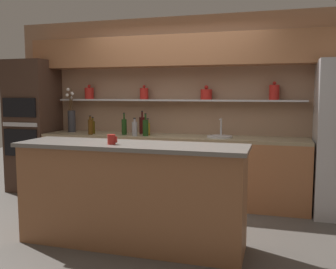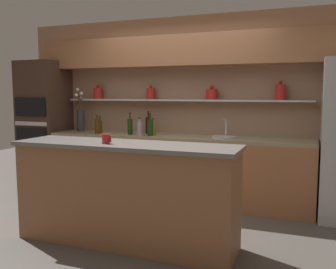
{
  "view_description": "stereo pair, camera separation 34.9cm",
  "coord_description": "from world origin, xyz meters",
  "px_view_note": "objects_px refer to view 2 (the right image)",
  "views": [
    {
      "loc": [
        1.37,
        -3.73,
        1.51
      ],
      "look_at": [
        0.15,
        0.44,
        1.03
      ],
      "focal_mm": 40.0,
      "sensor_mm": 36.0,
      "label": 1
    },
    {
      "loc": [
        1.7,
        -3.62,
        1.51
      ],
      "look_at": [
        0.15,
        0.44,
        1.03
      ],
      "focal_mm": 40.0,
      "sensor_mm": 36.0,
      "label": 2
    }
  ],
  "objects_px": {
    "sink_fixture": "(224,136)",
    "bottle_wine_0": "(150,127)",
    "bottle_oil_4": "(153,128)",
    "bottle_oil_6": "(100,126)",
    "coffee_mug": "(106,139)",
    "bottle_wine_1": "(148,125)",
    "bottle_spirit_3": "(140,128)",
    "bottle_spirit_5": "(97,126)",
    "oven_tower": "(45,125)",
    "bottle_wine_2": "(130,126)",
    "flower_vase": "(81,118)"
  },
  "relations": [
    {
      "from": "bottle_wine_0",
      "to": "bottle_spirit_5",
      "type": "bearing_deg",
      "value": -176.71
    },
    {
      "from": "bottle_oil_4",
      "to": "bottle_oil_6",
      "type": "relative_size",
      "value": 0.96
    },
    {
      "from": "bottle_wine_1",
      "to": "bottle_spirit_5",
      "type": "xyz_separation_m",
      "value": [
        -0.67,
        -0.31,
        -0.01
      ]
    },
    {
      "from": "coffee_mug",
      "to": "bottle_oil_4",
      "type": "bearing_deg",
      "value": 97.72
    },
    {
      "from": "bottle_oil_6",
      "to": "coffee_mug",
      "type": "xyz_separation_m",
      "value": [
        1.07,
        -1.65,
        0.05
      ]
    },
    {
      "from": "bottle_oil_6",
      "to": "bottle_wine_0",
      "type": "bearing_deg",
      "value": -4.9
    },
    {
      "from": "sink_fixture",
      "to": "bottle_oil_4",
      "type": "relative_size",
      "value": 1.42
    },
    {
      "from": "sink_fixture",
      "to": "bottle_spirit_3",
      "type": "xyz_separation_m",
      "value": [
        -1.15,
        -0.17,
        0.08
      ]
    },
    {
      "from": "flower_vase",
      "to": "bottle_wine_2",
      "type": "xyz_separation_m",
      "value": [
        0.93,
        -0.15,
        -0.09
      ]
    },
    {
      "from": "flower_vase",
      "to": "bottle_oil_4",
      "type": "distance_m",
      "value": 1.27
    },
    {
      "from": "bottle_wine_1",
      "to": "coffee_mug",
      "type": "bearing_deg",
      "value": -78.73
    },
    {
      "from": "sink_fixture",
      "to": "bottle_wine_0",
      "type": "distance_m",
      "value": 1.02
    },
    {
      "from": "bottle_wine_0",
      "to": "oven_tower",
      "type": "bearing_deg",
      "value": 176.21
    },
    {
      "from": "oven_tower",
      "to": "flower_vase",
      "type": "xyz_separation_m",
      "value": [
        0.62,
        0.08,
        0.13
      ]
    },
    {
      "from": "bottle_wine_1",
      "to": "coffee_mug",
      "type": "relative_size",
      "value": 3.46
    },
    {
      "from": "sink_fixture",
      "to": "bottle_wine_1",
      "type": "relative_size",
      "value": 1.0
    },
    {
      "from": "oven_tower",
      "to": "sink_fixture",
      "type": "distance_m",
      "value": 2.9
    },
    {
      "from": "bottle_wine_1",
      "to": "bottle_oil_6",
      "type": "relative_size",
      "value": 1.36
    },
    {
      "from": "oven_tower",
      "to": "bottle_wine_0",
      "type": "relative_size",
      "value": 6.36
    },
    {
      "from": "bottle_wine_1",
      "to": "bottle_oil_4",
      "type": "distance_m",
      "value": 0.2
    },
    {
      "from": "bottle_oil_4",
      "to": "bottle_spirit_5",
      "type": "xyz_separation_m",
      "value": [
        -0.81,
        -0.16,
        0.02
      ]
    },
    {
      "from": "oven_tower",
      "to": "bottle_spirit_5",
      "type": "xyz_separation_m",
      "value": [
        1.07,
        -0.17,
        0.03
      ]
    },
    {
      "from": "sink_fixture",
      "to": "bottle_wine_0",
      "type": "xyz_separation_m",
      "value": [
        -1.01,
        -0.14,
        0.1
      ]
    },
    {
      "from": "oven_tower",
      "to": "bottle_oil_4",
      "type": "relative_size",
      "value": 8.52
    },
    {
      "from": "bottle_wine_1",
      "to": "bottle_spirit_5",
      "type": "relative_size",
      "value": 1.22
    },
    {
      "from": "oven_tower",
      "to": "bottle_oil_6",
      "type": "bearing_deg",
      "value": -2.9
    },
    {
      "from": "bottle_oil_4",
      "to": "flower_vase",
      "type": "bearing_deg",
      "value": 175.88
    },
    {
      "from": "bottle_spirit_5",
      "to": "bottle_wine_0",
      "type": "bearing_deg",
      "value": 3.29
    },
    {
      "from": "bottle_spirit_3",
      "to": "bottle_spirit_5",
      "type": "distance_m",
      "value": 0.67
    },
    {
      "from": "bottle_oil_4",
      "to": "bottle_spirit_5",
      "type": "relative_size",
      "value": 0.86
    },
    {
      "from": "bottle_wine_0",
      "to": "bottle_spirit_3",
      "type": "bearing_deg",
      "value": -166.72
    },
    {
      "from": "bottle_wine_2",
      "to": "bottle_spirit_5",
      "type": "xyz_separation_m",
      "value": [
        -0.48,
        -0.1,
        -0.0
      ]
    },
    {
      "from": "oven_tower",
      "to": "bottle_wine_2",
      "type": "distance_m",
      "value": 1.55
    },
    {
      "from": "bottle_spirit_3",
      "to": "bottle_wine_0",
      "type": "bearing_deg",
      "value": 13.28
    },
    {
      "from": "flower_vase",
      "to": "bottle_oil_6",
      "type": "xyz_separation_m",
      "value": [
        0.43,
        -0.13,
        -0.11
      ]
    },
    {
      "from": "bottle_spirit_5",
      "to": "coffee_mug",
      "type": "relative_size",
      "value": 2.83
    },
    {
      "from": "bottle_oil_6",
      "to": "bottle_oil_4",
      "type": "bearing_deg",
      "value": 2.92
    },
    {
      "from": "bottle_oil_6",
      "to": "bottle_spirit_5",
      "type": "bearing_deg",
      "value": -78.52
    },
    {
      "from": "bottle_wine_2",
      "to": "bottle_spirit_5",
      "type": "relative_size",
      "value": 1.15
    },
    {
      "from": "bottle_wine_1",
      "to": "coffee_mug",
      "type": "height_order",
      "value": "bottle_wine_1"
    },
    {
      "from": "sink_fixture",
      "to": "coffee_mug",
      "type": "distance_m",
      "value": 1.89
    },
    {
      "from": "bottle_spirit_5",
      "to": "bottle_oil_6",
      "type": "distance_m",
      "value": 0.12
    },
    {
      "from": "bottle_wine_0",
      "to": "bottle_oil_6",
      "type": "height_order",
      "value": "bottle_wine_0"
    },
    {
      "from": "oven_tower",
      "to": "bottle_wine_2",
      "type": "height_order",
      "value": "oven_tower"
    },
    {
      "from": "bottle_wine_0",
      "to": "coffee_mug",
      "type": "bearing_deg",
      "value": -82.02
    },
    {
      "from": "bottle_wine_0",
      "to": "bottle_wine_1",
      "type": "distance_m",
      "value": 0.3
    },
    {
      "from": "bottle_wine_0",
      "to": "bottle_oil_4",
      "type": "distance_m",
      "value": 0.12
    },
    {
      "from": "bottle_wine_0",
      "to": "bottle_wine_2",
      "type": "bearing_deg",
      "value": 170.54
    },
    {
      "from": "bottle_spirit_3",
      "to": "coffee_mug",
      "type": "bearing_deg",
      "value": -76.57
    },
    {
      "from": "bottle_oil_4",
      "to": "bottle_spirit_5",
      "type": "height_order",
      "value": "bottle_spirit_5"
    }
  ]
}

